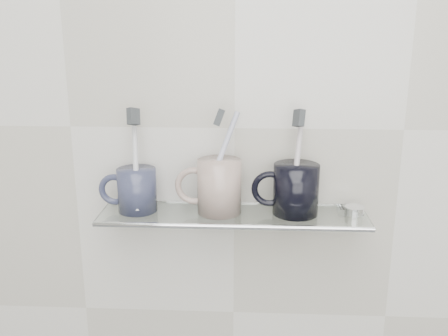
# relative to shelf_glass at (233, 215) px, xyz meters

# --- Properties ---
(wall_back) EXTENTS (2.50, 0.00, 2.50)m
(wall_back) POSITION_rel_shelf_glass_xyz_m (0.00, 0.06, 0.15)
(wall_back) COLOR beige
(wall_back) RESTS_ON ground
(shelf_glass) EXTENTS (0.50, 0.12, 0.01)m
(shelf_glass) POSITION_rel_shelf_glass_xyz_m (0.00, 0.00, 0.00)
(shelf_glass) COLOR silver
(shelf_glass) RESTS_ON wall_back
(shelf_rail) EXTENTS (0.50, 0.01, 0.01)m
(shelf_rail) POSITION_rel_shelf_glass_xyz_m (0.00, -0.06, 0.00)
(shelf_rail) COLOR silver
(shelf_rail) RESTS_ON shelf_glass
(bracket_left) EXTENTS (0.02, 0.03, 0.02)m
(bracket_left) POSITION_rel_shelf_glass_xyz_m (-0.21, 0.05, -0.01)
(bracket_left) COLOR silver
(bracket_left) RESTS_ON wall_back
(bracket_right) EXTENTS (0.02, 0.03, 0.02)m
(bracket_right) POSITION_rel_shelf_glass_xyz_m (0.21, 0.05, -0.01)
(bracket_right) COLOR silver
(bracket_right) RESTS_ON wall_back
(mug_left) EXTENTS (0.08, 0.08, 0.08)m
(mug_left) POSITION_rel_shelf_glass_xyz_m (-0.18, 0.00, 0.05)
(mug_left) COLOR #1F2239
(mug_left) RESTS_ON shelf_glass
(mug_left_handle) EXTENTS (0.06, 0.01, 0.06)m
(mug_left_handle) POSITION_rel_shelf_glass_xyz_m (-0.22, 0.00, 0.05)
(mug_left_handle) COLOR #1F2239
(mug_left_handle) RESTS_ON mug_left
(toothbrush_left) EXTENTS (0.03, 0.08, 0.18)m
(toothbrush_left) POSITION_rel_shelf_glass_xyz_m (-0.18, 0.00, 0.10)
(toothbrush_left) COLOR silver
(toothbrush_left) RESTS_ON mug_left
(bristles_left) EXTENTS (0.02, 0.03, 0.04)m
(bristles_left) POSITION_rel_shelf_glass_xyz_m (-0.18, 0.00, 0.19)
(bristles_left) COLOR #2F3336
(bristles_left) RESTS_ON toothbrush_left
(mug_center) EXTENTS (0.10, 0.10, 0.10)m
(mug_center) POSITION_rel_shelf_glass_xyz_m (-0.03, 0.00, 0.05)
(mug_center) COLOR silver
(mug_center) RESTS_ON shelf_glass
(mug_center_handle) EXTENTS (0.07, 0.01, 0.07)m
(mug_center_handle) POSITION_rel_shelf_glass_xyz_m (-0.07, 0.00, 0.05)
(mug_center_handle) COLOR silver
(mug_center_handle) RESTS_ON mug_center
(toothbrush_center) EXTENTS (0.08, 0.04, 0.18)m
(toothbrush_center) POSITION_rel_shelf_glass_xyz_m (-0.03, 0.00, 0.10)
(toothbrush_center) COLOR #A8ABD2
(toothbrush_center) RESTS_ON mug_center
(bristles_center) EXTENTS (0.02, 0.03, 0.04)m
(bristles_center) POSITION_rel_shelf_glass_xyz_m (-0.03, 0.00, 0.19)
(bristles_center) COLOR #2F3336
(bristles_center) RESTS_ON toothbrush_center
(mug_right) EXTENTS (0.09, 0.09, 0.09)m
(mug_right) POSITION_rel_shelf_glass_xyz_m (0.12, 0.00, 0.05)
(mug_right) COLOR black
(mug_right) RESTS_ON shelf_glass
(mug_right_handle) EXTENTS (0.07, 0.01, 0.07)m
(mug_right_handle) POSITION_rel_shelf_glass_xyz_m (0.07, 0.00, 0.05)
(mug_right_handle) COLOR black
(mug_right_handle) RESTS_ON mug_right
(toothbrush_right) EXTENTS (0.03, 0.07, 0.18)m
(toothbrush_right) POSITION_rel_shelf_glass_xyz_m (0.12, 0.00, 0.10)
(toothbrush_right) COLOR #BCA7A6
(toothbrush_right) RESTS_ON mug_right
(bristles_right) EXTENTS (0.02, 0.03, 0.04)m
(bristles_right) POSITION_rel_shelf_glass_xyz_m (0.12, 0.00, 0.19)
(bristles_right) COLOR #2F3336
(bristles_right) RESTS_ON toothbrush_right
(chrome_cap) EXTENTS (0.04, 0.04, 0.02)m
(chrome_cap) POSITION_rel_shelf_glass_xyz_m (0.23, 0.00, 0.01)
(chrome_cap) COLOR silver
(chrome_cap) RESTS_ON shelf_glass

